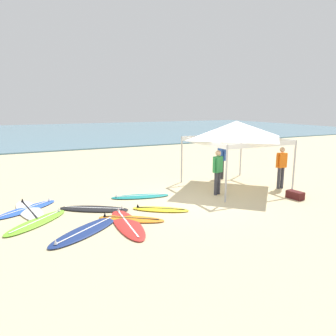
{
  "coord_description": "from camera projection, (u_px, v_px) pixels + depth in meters",
  "views": [
    {
      "loc": [
        -5.69,
        -9.43,
        3.35
      ],
      "look_at": [
        -0.53,
        1.16,
        1.0
      ],
      "focal_mm": 33.45,
      "sensor_mm": 36.0,
      "label": 1
    }
  ],
  "objects": [
    {
      "name": "ground_plane",
      "position": [
        195.0,
        199.0,
        11.41
      ],
      "size": [
        80.0,
        80.0,
        0.0
      ],
      "primitive_type": "plane",
      "color": "beige"
    },
    {
      "name": "surfboard_white",
      "position": [
        29.0,
        210.0,
        10.11
      ],
      "size": [
        1.08,
        2.54,
        0.19
      ],
      "color": "white",
      "rests_on": "ground"
    },
    {
      "name": "surfboard_navy",
      "position": [
        86.0,
        231.0,
        8.45
      ],
      "size": [
        2.48,
        2.06,
        0.19
      ],
      "color": "navy",
      "rests_on": "ground"
    },
    {
      "name": "surfboard_teal",
      "position": [
        140.0,
        196.0,
        11.65
      ],
      "size": [
        2.23,
        1.1,
        0.19
      ],
      "color": "#19847F",
      "rests_on": "ground"
    },
    {
      "name": "canopy_tent",
      "position": [
        236.0,
        130.0,
        12.74
      ],
      "size": [
        3.38,
        3.38,
        2.75
      ],
      "color": "#B7B7BC",
      "rests_on": "ground"
    },
    {
      "name": "surfboard_lime",
      "position": [
        37.0,
        222.0,
        9.07
      ],
      "size": [
        2.09,
        1.97,
        0.19
      ],
      "color": "#7AD12D",
      "rests_on": "ground"
    },
    {
      "name": "person_green",
      "position": [
        218.0,
        169.0,
        11.83
      ],
      "size": [
        0.52,
        0.33,
        1.71
      ],
      "color": "#383842",
      "rests_on": "ground"
    },
    {
      "name": "person_blue",
      "position": [
        222.0,
        158.0,
        14.43
      ],
      "size": [
        0.23,
        0.55,
        1.71
      ],
      "color": "#2D2D33",
      "rests_on": "ground"
    },
    {
      "name": "surfboard_yellow",
      "position": [
        160.0,
        209.0,
        10.19
      ],
      "size": [
        1.81,
        1.46,
        0.19
      ],
      "color": "yellow",
      "rests_on": "ground"
    },
    {
      "name": "surfboard_blue",
      "position": [
        27.0,
        209.0,
        10.22
      ],
      "size": [
        2.16,
        1.77,
        0.19
      ],
      "color": "blue",
      "rests_on": "ground"
    },
    {
      "name": "surfboard_red",
      "position": [
        127.0,
        224.0,
        8.95
      ],
      "size": [
        0.86,
        2.63,
        0.19
      ],
      "color": "red",
      "rests_on": "ground"
    },
    {
      "name": "surfboard_orange",
      "position": [
        131.0,
        219.0,
        9.32
      ],
      "size": [
        1.96,
        1.59,
        0.19
      ],
      "color": "orange",
      "rests_on": "ground"
    },
    {
      "name": "surfboard_black",
      "position": [
        94.0,
        209.0,
        10.24
      ],
      "size": [
        2.28,
        1.72,
        0.19
      ],
      "color": "black",
      "rests_on": "ground"
    },
    {
      "name": "sea",
      "position": [
        64.0,
        132.0,
        40.43
      ],
      "size": [
        80.0,
        36.0,
        0.1
      ],
      "primitive_type": "cube",
      "color": "#568499",
      "rests_on": "ground"
    },
    {
      "name": "person_orange",
      "position": [
        281.0,
        165.0,
        12.72
      ],
      "size": [
        0.55,
        0.25,
        1.71
      ],
      "color": "#383842",
      "rests_on": "ground"
    },
    {
      "name": "gear_bag_near_tent",
      "position": [
        295.0,
        195.0,
        11.45
      ],
      "size": [
        0.39,
        0.63,
        0.28
      ],
      "primitive_type": "cube",
      "rotation": [
        0.0,
        0.0,
        1.68
      ],
      "color": "#4C1919",
      "rests_on": "ground"
    }
  ]
}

